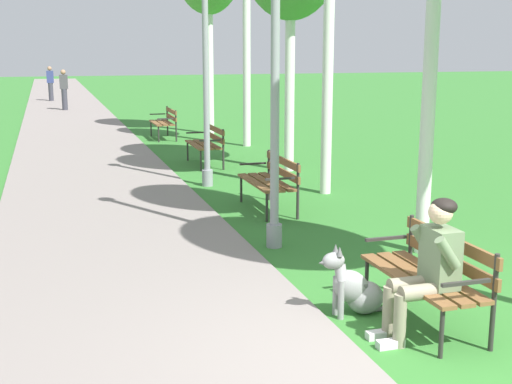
# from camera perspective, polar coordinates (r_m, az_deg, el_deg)

# --- Properties ---
(ground_plane) EXTENTS (120.00, 120.00, 0.00)m
(ground_plane) POSITION_cam_1_polar(r_m,az_deg,el_deg) (5.74, 13.38, -14.21)
(ground_plane) COLOR #33752D
(paved_path) EXTENTS (3.21, 60.00, 0.04)m
(paved_path) POSITION_cam_1_polar(r_m,az_deg,el_deg) (28.53, -15.46, 6.52)
(paved_path) COLOR gray
(paved_path) RESTS_ON ground
(park_bench_near) EXTENTS (0.55, 1.50, 0.85)m
(park_bench_near) POSITION_cam_1_polar(r_m,az_deg,el_deg) (6.48, 14.37, -6.29)
(park_bench_near) COLOR brown
(park_bench_near) RESTS_ON ground
(park_bench_mid) EXTENTS (0.55, 1.50, 0.85)m
(park_bench_mid) POSITION_cam_1_polar(r_m,az_deg,el_deg) (10.65, 1.31, 1.18)
(park_bench_mid) COLOR brown
(park_bench_mid) RESTS_ON ground
(park_bench_far) EXTENTS (0.55, 1.50, 0.85)m
(park_bench_far) POSITION_cam_1_polar(r_m,az_deg,el_deg) (14.85, -4.09, 4.22)
(park_bench_far) COLOR brown
(park_bench_far) RESTS_ON ground
(park_bench_furthest) EXTENTS (0.55, 1.50, 0.85)m
(park_bench_furthest) POSITION_cam_1_polar(r_m,az_deg,el_deg) (19.34, -7.59, 5.94)
(park_bench_furthest) COLOR brown
(park_bench_furthest) RESTS_ON ground
(person_seated_on_near_bench) EXTENTS (0.74, 0.49, 1.25)m
(person_seated_on_near_bench) POSITION_cam_1_polar(r_m,az_deg,el_deg) (6.09, 14.21, -5.81)
(person_seated_on_near_bench) COLOR gray
(person_seated_on_near_bench) RESTS_ON ground
(dog_grey) EXTENTS (0.83, 0.28, 0.71)m
(dog_grey) POSITION_cam_1_polar(r_m,az_deg,el_deg) (6.61, 8.30, -7.99)
(dog_grey) COLOR gray
(dog_grey) RESTS_ON ground
(lamp_post_near) EXTENTS (0.24, 0.24, 4.77)m
(lamp_post_near) POSITION_cam_1_polar(r_m,az_deg,el_deg) (8.43, 1.61, 11.69)
(lamp_post_near) COLOR gray
(lamp_post_near) RESTS_ON ground
(lamp_post_mid) EXTENTS (0.24, 0.24, 3.82)m
(lamp_post_mid) POSITION_cam_1_polar(r_m,az_deg,el_deg) (12.42, -4.19, 9.51)
(lamp_post_mid) COLOR gray
(lamp_post_mid) RESTS_ON ground
(pedestrian_distant) EXTENTS (0.32, 0.22, 1.65)m
(pedestrian_distant) POSITION_cam_1_polar(r_m,az_deg,el_deg) (28.78, -15.71, 8.19)
(pedestrian_distant) COLOR #383842
(pedestrian_distant) RESTS_ON ground
(pedestrian_further_distant) EXTENTS (0.32, 0.22, 1.65)m
(pedestrian_further_distant) POSITION_cam_1_polar(r_m,az_deg,el_deg) (33.99, -16.77, 8.64)
(pedestrian_further_distant) COLOR #383842
(pedestrian_further_distant) RESTS_ON ground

